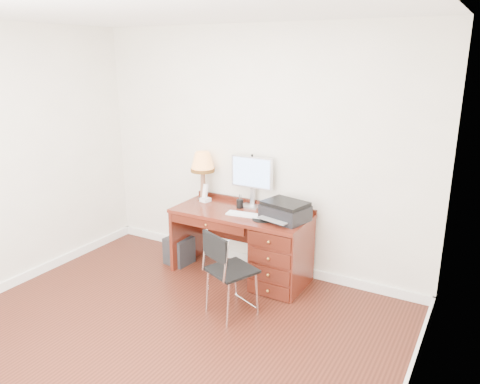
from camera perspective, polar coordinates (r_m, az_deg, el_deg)
The scene contains 12 objects.
ground at distance 4.34m, azimuth -9.41°, elevation -17.14°, with size 4.00×4.00×0.00m, color #33130B.
room_shell at distance 4.74m, azimuth -4.57°, elevation -13.10°, with size 4.00×4.00×4.00m.
desk at distance 5.04m, azimuth 3.35°, elevation -6.62°, with size 1.50×0.67×0.75m.
monitor at distance 5.14m, azimuth 1.45°, elevation 2.07°, with size 0.49×0.16×0.57m.
keyboard at distance 4.93m, azimuth 0.86°, elevation -2.81°, with size 0.44×0.13×0.02m, color white.
mouse_pad at distance 4.82m, azimuth 2.78°, elevation -3.24°, with size 0.22×0.22×0.04m.
printer at distance 4.80m, azimuth 5.53°, elevation -2.31°, with size 0.51×0.44×0.20m.
leg_lamp at distance 5.38m, azimuth -4.58°, elevation 3.32°, with size 0.28×0.28×0.57m.
phone at distance 5.40m, azimuth -4.25°, elevation -0.55°, with size 0.12×0.12×0.21m.
pen_cup at distance 5.17m, azimuth -0.01°, elevation -1.44°, with size 0.08×0.08×0.10m, color black.
chair at distance 4.36m, azimuth -1.44°, elevation -9.03°, with size 0.52×0.53×0.84m.
equipment_box at distance 5.61m, azimuth -7.44°, elevation -7.05°, with size 0.27×0.27×0.32m, color black.
Camera 1 is at (2.34, -2.77, 2.39)m, focal length 35.00 mm.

